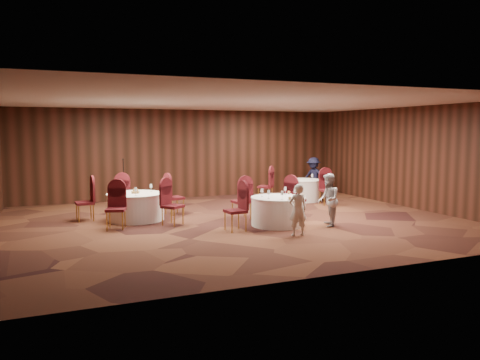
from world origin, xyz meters
name	(u,v)px	position (x,y,z in m)	size (l,w,h in m)	color
ground	(236,222)	(0.00, 0.00, 0.00)	(12.00, 12.00, 0.00)	black
room_shell	(236,149)	(0.00, 0.00, 1.96)	(12.00, 12.00, 12.00)	silver
table_main	(278,211)	(0.82, -0.88, 0.38)	(1.40, 1.40, 0.74)	white
table_left	(136,206)	(-2.46, 1.25, 0.38)	(1.55, 1.55, 0.74)	white
table_right	(303,190)	(3.61, 2.66, 0.38)	(1.29, 1.29, 0.74)	white
chairs_main	(259,204)	(0.53, -0.29, 0.50)	(2.86, 1.95, 1.00)	#410D0F
chairs_left	(135,202)	(-2.48, 1.28, 0.50)	(3.10, 3.00, 1.00)	#410D0F
chairs_right	(296,188)	(3.13, 2.34, 0.50)	(2.16, 2.34, 1.00)	#410D0F
tabletop_main	(285,193)	(0.97, -0.97, 0.84)	(1.08, 1.13, 0.22)	silver
tabletop_left	(136,190)	(-2.45, 1.25, 0.82)	(0.91, 0.80, 0.22)	silver
tabletop_right	(312,176)	(3.79, 2.36, 0.90)	(0.08, 0.08, 0.22)	silver
mic_stand	(124,193)	(-2.40, 3.77, 0.45)	(0.24, 0.24, 1.56)	black
woman_a	(298,210)	(0.70, -2.12, 0.61)	(0.44, 0.29, 1.22)	silver
woman_b	(328,200)	(1.95, -1.48, 0.68)	(0.66, 0.52, 1.36)	silver
man_c	(313,177)	(4.55, 3.53, 0.73)	(0.94, 0.54, 1.45)	black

